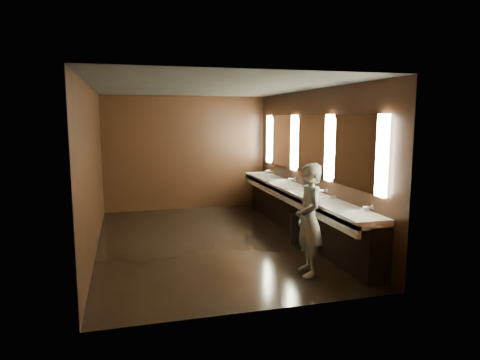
# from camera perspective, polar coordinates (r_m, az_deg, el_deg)

# --- Properties ---
(floor) EXTENTS (6.00, 6.00, 0.00)m
(floor) POSITION_cam_1_polar(r_m,az_deg,el_deg) (8.04, -4.03, -8.13)
(floor) COLOR black
(floor) RESTS_ON ground
(ceiling) EXTENTS (4.00, 6.00, 0.02)m
(ceiling) POSITION_cam_1_polar(r_m,az_deg,el_deg) (7.73, -4.25, 12.21)
(ceiling) COLOR #2D2D2B
(ceiling) RESTS_ON wall_back
(wall_back) EXTENTS (4.00, 0.02, 2.80)m
(wall_back) POSITION_cam_1_polar(r_m,az_deg,el_deg) (10.70, -7.21, 3.58)
(wall_back) COLOR black
(wall_back) RESTS_ON floor
(wall_front) EXTENTS (4.00, 0.02, 2.80)m
(wall_front) POSITION_cam_1_polar(r_m,az_deg,el_deg) (4.88, 2.61, -2.00)
(wall_front) COLOR black
(wall_front) RESTS_ON floor
(wall_left) EXTENTS (0.02, 6.00, 2.80)m
(wall_left) POSITION_cam_1_polar(r_m,az_deg,el_deg) (7.64, -19.04, 1.30)
(wall_left) COLOR black
(wall_left) RESTS_ON floor
(wall_right) EXTENTS (0.02, 6.00, 2.80)m
(wall_right) POSITION_cam_1_polar(r_m,az_deg,el_deg) (8.37, 9.44, 2.22)
(wall_right) COLOR black
(wall_right) RESTS_ON floor
(sink_counter) EXTENTS (0.55, 5.40, 1.01)m
(sink_counter) POSITION_cam_1_polar(r_m,az_deg,el_deg) (8.43, 8.01, -3.93)
(sink_counter) COLOR black
(sink_counter) RESTS_ON floor
(mirror_band) EXTENTS (0.06, 5.03, 1.15)m
(mirror_band) POSITION_cam_1_polar(r_m,az_deg,el_deg) (8.33, 9.37, 4.61)
(mirror_band) COLOR #FBF6CE
(mirror_band) RESTS_ON wall_right
(person) EXTENTS (0.46, 0.64, 1.63)m
(person) POSITION_cam_1_polar(r_m,az_deg,el_deg) (6.26, 9.16, -5.23)
(person) COLOR #9ACCE6
(person) RESTS_ON floor
(trash_bin) EXTENTS (0.46, 0.46, 0.54)m
(trash_bin) POSITION_cam_1_polar(r_m,az_deg,el_deg) (7.94, 7.98, -6.37)
(trash_bin) COLOR black
(trash_bin) RESTS_ON floor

